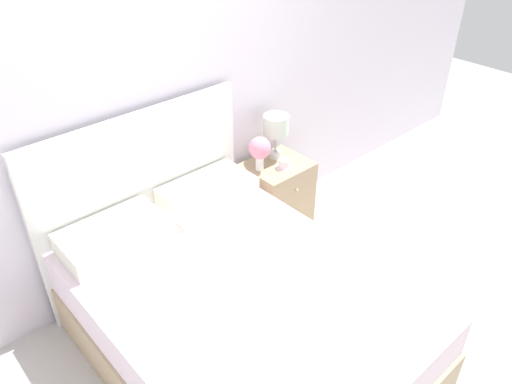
{
  "coord_description": "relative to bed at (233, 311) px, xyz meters",
  "views": [
    {
      "loc": [
        -1.27,
        -2.55,
        2.56
      ],
      "look_at": [
        0.52,
        -0.55,
        0.76
      ],
      "focal_mm": 35.0,
      "sensor_mm": 36.0,
      "label": 1
    }
  ],
  "objects": [
    {
      "name": "wall_back",
      "position": [
        0.0,
        1.0,
        0.97
      ],
      "size": [
        8.0,
        0.06,
        2.6
      ],
      "color": "white",
      "rests_on": "ground_plane"
    },
    {
      "name": "ground_plane",
      "position": [
        0.0,
        0.93,
        -0.33
      ],
      "size": [
        12.0,
        12.0,
        0.0
      ],
      "primitive_type": "plane",
      "color": "#BCB7B2"
    },
    {
      "name": "bed",
      "position": [
        0.0,
        0.0,
        0.0
      ],
      "size": [
        1.5,
        2.02,
        1.29
      ],
      "color": "tan",
      "rests_on": "ground_plane"
    },
    {
      "name": "nightstand",
      "position": [
        1.04,
        0.71,
        -0.02
      ],
      "size": [
        0.47,
        0.43,
        0.62
      ],
      "color": "tan",
      "rests_on": "ground_plane"
    },
    {
      "name": "teacup",
      "position": [
        1.04,
        0.64,
        0.32
      ],
      "size": [
        0.13,
        0.13,
        0.07
      ],
      "color": "white",
      "rests_on": "nightstand"
    },
    {
      "name": "flower_vase",
      "position": [
        0.88,
        0.74,
        0.46
      ],
      "size": [
        0.16,
        0.16,
        0.27
      ],
      "color": "white",
      "rests_on": "nightstand"
    },
    {
      "name": "table_lamp",
      "position": [
        1.1,
        0.8,
        0.54
      ],
      "size": [
        0.19,
        0.19,
        0.35
      ],
      "color": "white",
      "rests_on": "nightstand"
    }
  ]
}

